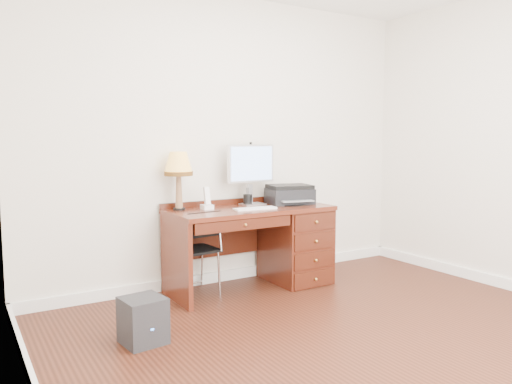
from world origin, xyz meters
TOP-DOWN VIEW (x-y plane):
  - ground at (0.00, 0.00)m, footprint 4.00×4.00m
  - room_shell at (0.00, 0.63)m, footprint 4.00×4.00m
  - desk at (0.32, 1.40)m, footprint 1.50×0.67m
  - monitor at (0.11, 1.56)m, footprint 0.50×0.17m
  - keyboard at (-0.02, 1.28)m, footprint 0.40×0.14m
  - mouse_pad at (0.43, 1.34)m, footprint 0.23×0.23m
  - printer at (0.47, 1.44)m, footprint 0.47×0.40m
  - leg_lamp at (-0.62, 1.59)m, footprint 0.25×0.25m
  - phone at (-0.39, 1.50)m, footprint 0.09×0.09m
  - pen_cup at (0.06, 1.55)m, footprint 0.08×0.08m
  - chair at (-0.51, 1.44)m, footprint 0.38×0.38m
  - equipment_box at (-1.25, 0.70)m, footprint 0.30×0.30m

SIDE VIEW (x-z plane):
  - ground at x=0.00m, z-range 0.00..0.00m
  - room_shell at x=0.00m, z-range -1.95..2.05m
  - equipment_box at x=-1.25m, z-range 0.00..0.31m
  - desk at x=0.32m, z-range 0.04..0.79m
  - chair at x=-0.51m, z-range 0.08..0.83m
  - keyboard at x=-0.02m, z-range 0.75..0.76m
  - mouse_pad at x=0.43m, z-range 0.74..0.79m
  - pen_cup at x=0.06m, z-range 0.75..0.85m
  - phone at x=-0.39m, z-range 0.71..0.91m
  - printer at x=0.47m, z-range 0.75..0.93m
  - monitor at x=0.11m, z-range 0.82..1.39m
  - leg_lamp at x=-0.62m, z-range 0.87..1.38m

